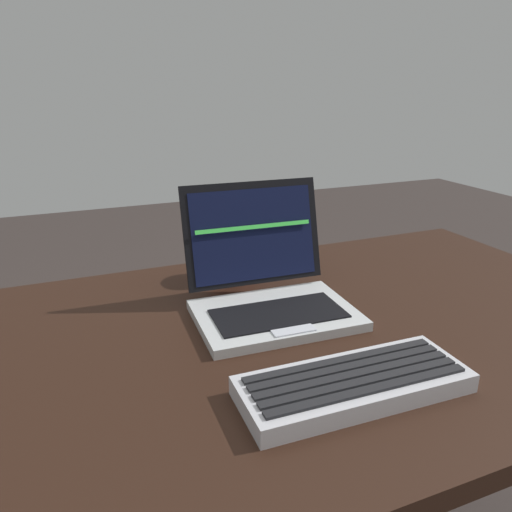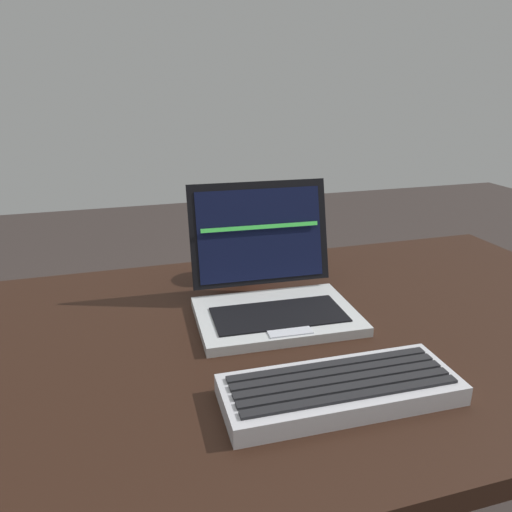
{
  "view_description": "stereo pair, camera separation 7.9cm",
  "coord_description": "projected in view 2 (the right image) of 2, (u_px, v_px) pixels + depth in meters",
  "views": [
    {
      "loc": [
        -0.36,
        -0.69,
        1.13
      ],
      "look_at": [
        -0.05,
        0.04,
        0.84
      ],
      "focal_mm": 34.5,
      "sensor_mm": 36.0,
      "label": 1
    },
    {
      "loc": [
        -0.28,
        -0.72,
        1.13
      ],
      "look_at": [
        -0.05,
        0.04,
        0.84
      ],
      "focal_mm": 34.5,
      "sensor_mm": 36.0,
      "label": 2
    }
  ],
  "objects": [
    {
      "name": "laptop_front",
      "position": [
        271.0,
        288.0,
        0.92
      ],
      "size": [
        0.3,
        0.27,
        0.23
      ],
      "color": "silver",
      "rests_on": "desk"
    },
    {
      "name": "coffee_mug",
      "position": [
        240.0,
        256.0,
        1.09
      ],
      "size": [
        0.14,
        0.09,
        0.09
      ],
      "color": "red",
      "rests_on": "desk"
    },
    {
      "name": "external_keyboard",
      "position": [
        340.0,
        389.0,
        0.67
      ],
      "size": [
        0.33,
        0.13,
        0.03
      ],
      "color": "silver",
      "rests_on": "desk"
    },
    {
      "name": "desk",
      "position": [
        291.0,
        361.0,
        0.89
      ],
      "size": [
        1.38,
        0.78,
        0.71
      ],
      "color": "black",
      "rests_on": "ground"
    }
  ]
}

